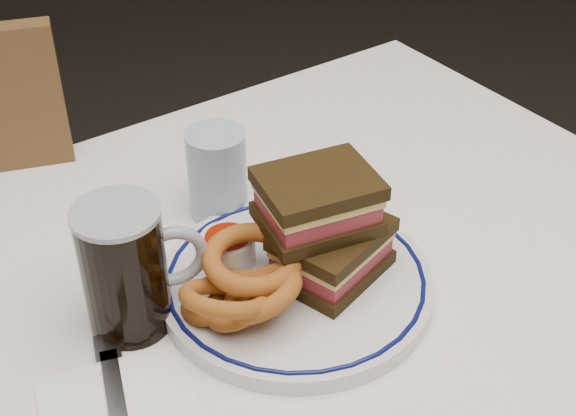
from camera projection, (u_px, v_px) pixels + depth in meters
dining_table at (218, 396)px, 0.91m from camera, size 1.27×0.87×0.75m
main_plate at (296, 282)px, 0.88m from camera, size 0.30×0.30×0.02m
reuben_sandwich at (325, 226)px, 0.85m from camera, size 0.15×0.13×0.12m
onion_rings_main at (242, 285)px, 0.82m from camera, size 0.15×0.13×0.10m
ketchup_ramekin at (228, 247)px, 0.89m from camera, size 0.06×0.06×0.04m
beer_mug at (127, 267)px, 0.81m from camera, size 0.13×0.09×0.15m
water_glass at (217, 174)px, 0.98m from camera, size 0.07×0.07×0.11m
napkin_fork at (118, 412)px, 0.75m from camera, size 0.17×0.19×0.01m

